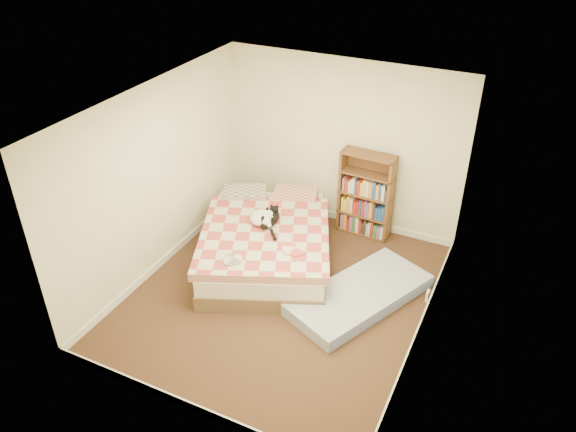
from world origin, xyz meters
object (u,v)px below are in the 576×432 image
at_px(black_cat, 271,219).
at_px(white_dog, 263,218).
at_px(floor_mattress, 360,295).
at_px(bookshelf, 365,203).
at_px(bed, 267,241).

relative_size(black_cat, white_dog, 1.77).
bearing_deg(floor_mattress, black_cat, -170.01).
height_order(floor_mattress, white_dog, white_dog).
xyz_separation_m(bookshelf, black_cat, (-0.94, -1.14, 0.12)).
height_order(bed, black_cat, black_cat).
distance_m(bed, white_dog, 0.36).
bearing_deg(black_cat, white_dog, -163.85).
distance_m(bookshelf, white_dog, 1.60).
height_order(floor_mattress, black_cat, black_cat).
bearing_deg(white_dog, black_cat, 22.42).
relative_size(bed, floor_mattress, 1.46).
xyz_separation_m(bed, white_dog, (-0.06, -0.01, 0.36)).
bearing_deg(floor_mattress, bookshelf, 132.00).
relative_size(bed, white_dog, 6.71).
bearing_deg(bookshelf, bed, -126.26).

